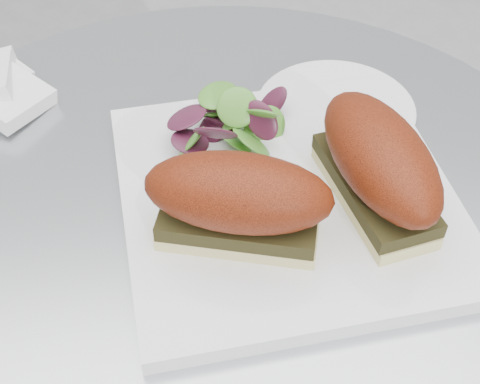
% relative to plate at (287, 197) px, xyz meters
% --- Properties ---
extents(table, '(0.70, 0.70, 0.73)m').
position_rel_plate_xyz_m(table, '(-0.06, -0.01, -0.25)').
color(table, silver).
rests_on(table, ground).
extents(plate, '(0.32, 0.32, 0.02)m').
position_rel_plate_xyz_m(plate, '(0.00, 0.00, 0.00)').
color(plate, white).
rests_on(plate, table).
extents(sandwich_left, '(0.16, 0.10, 0.08)m').
position_rel_plate_xyz_m(sandwich_left, '(-0.05, -0.05, 0.05)').
color(sandwich_left, beige).
rests_on(sandwich_left, plate).
extents(sandwich_right, '(0.11, 0.17, 0.08)m').
position_rel_plate_xyz_m(sandwich_right, '(0.07, -0.02, 0.05)').
color(sandwich_right, beige).
rests_on(sandwich_right, plate).
extents(salad, '(0.10, 0.10, 0.05)m').
position_rel_plate_xyz_m(salad, '(-0.04, 0.07, 0.03)').
color(salad, '#589A32').
rests_on(salad, plate).
extents(saucer, '(0.16, 0.16, 0.01)m').
position_rel_plate_xyz_m(saucer, '(0.06, 0.11, -0.00)').
color(saucer, white).
rests_on(saucer, table).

